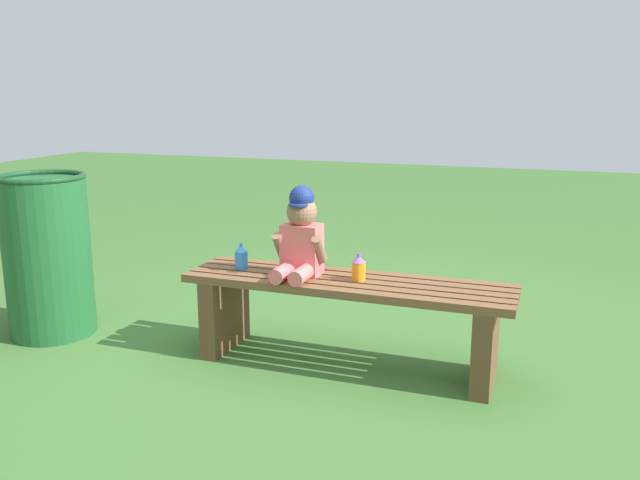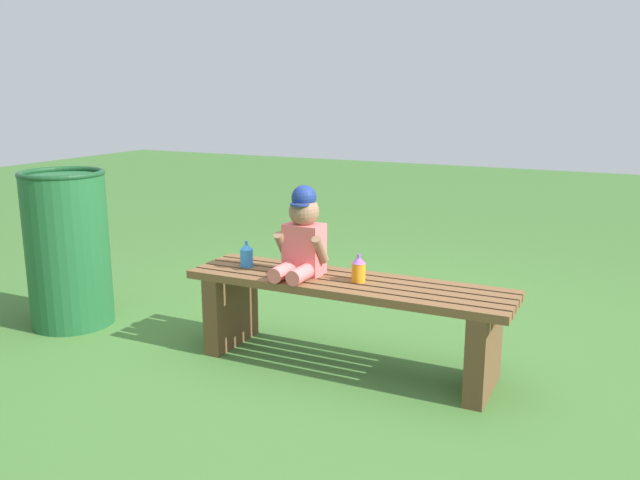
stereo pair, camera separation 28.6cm
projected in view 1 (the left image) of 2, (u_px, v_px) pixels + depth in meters
ground_plane at (346, 364)px, 3.00m from camera, size 16.00×16.00×0.00m
park_bench at (347, 308)px, 2.94m from camera, size 1.46×0.36×0.40m
child_figure at (300, 237)px, 2.94m from camera, size 0.23×0.27×0.40m
sippy_cup_left at (241, 257)px, 3.07m from camera, size 0.06×0.06×0.12m
sippy_cup_right at (359, 268)px, 2.88m from camera, size 0.06×0.06×0.12m
trash_bin at (48, 255)px, 3.30m from camera, size 0.43×0.43×0.82m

